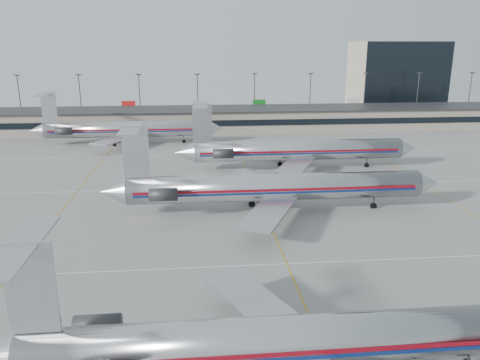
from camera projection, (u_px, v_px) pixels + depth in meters
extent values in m
plane|color=gray|center=(308.00, 312.00, 42.90)|extent=(260.00, 260.00, 0.00)
cube|color=silver|center=(287.00, 264.00, 52.47)|extent=(160.00, 0.15, 0.02)
cube|color=gray|center=(230.00, 119.00, 135.84)|extent=(160.00, 16.00, 6.00)
cube|color=black|center=(232.00, 123.00, 128.03)|extent=(160.00, 0.20, 1.60)
cube|color=#2D2D30|center=(230.00, 109.00, 134.98)|extent=(162.00, 17.00, 0.30)
cylinder|color=#38383D|center=(20.00, 101.00, 142.28)|extent=(0.30, 0.30, 15.00)
cube|color=#2D2D30|center=(17.00, 75.00, 140.18)|extent=(1.60, 0.40, 0.35)
cylinder|color=#38383D|center=(81.00, 100.00, 143.91)|extent=(0.30, 0.30, 15.00)
cube|color=#2D2D30|center=(78.00, 75.00, 141.81)|extent=(1.60, 0.40, 0.35)
cylinder|color=#38383D|center=(140.00, 99.00, 145.54)|extent=(0.30, 0.30, 15.00)
cube|color=#2D2D30|center=(138.00, 74.00, 143.44)|extent=(1.60, 0.40, 0.35)
cylinder|color=#38383D|center=(198.00, 99.00, 147.18)|extent=(0.30, 0.30, 15.00)
cube|color=#2D2D30|center=(197.00, 74.00, 145.08)|extent=(1.60, 0.40, 0.35)
cylinder|color=#38383D|center=(254.00, 98.00, 148.81)|extent=(0.30, 0.30, 15.00)
cube|color=#2D2D30|center=(255.00, 74.00, 146.71)|extent=(1.60, 0.40, 0.35)
cylinder|color=#38383D|center=(310.00, 98.00, 150.44)|extent=(0.30, 0.30, 15.00)
cube|color=#2D2D30|center=(311.00, 74.00, 148.34)|extent=(1.60, 0.40, 0.35)
cylinder|color=#38383D|center=(364.00, 97.00, 152.07)|extent=(0.30, 0.30, 15.00)
cube|color=#2D2D30|center=(366.00, 73.00, 149.97)|extent=(1.60, 0.40, 0.35)
cylinder|color=#38383D|center=(417.00, 97.00, 153.71)|extent=(0.30, 0.30, 15.00)
cube|color=#2D2D30|center=(420.00, 73.00, 151.61)|extent=(1.60, 0.40, 0.35)
cylinder|color=#38383D|center=(469.00, 96.00, 155.34)|extent=(0.30, 0.30, 15.00)
cube|color=#2D2D30|center=(472.00, 73.00, 153.24)|extent=(1.60, 0.40, 0.35)
cube|color=tan|center=(396.00, 78.00, 167.54)|extent=(30.00, 20.00, 25.00)
cylinder|color=silver|center=(295.00, 340.00, 33.39)|extent=(38.18, 3.53, 3.53)
cube|color=maroon|center=(301.00, 354.00, 31.65)|extent=(36.27, 0.05, 0.33)
cube|color=navy|center=(301.00, 358.00, 31.76)|extent=(36.27, 0.05, 0.27)
cube|color=#B9B8BE|center=(257.00, 304.00, 39.88)|extent=(8.88, 12.94, 0.31)
cube|color=#B9B8BE|center=(31.00, 289.00, 30.41)|extent=(3.25, 0.24, 6.49)
cube|color=#B9B8BE|center=(20.00, 245.00, 29.54)|extent=(2.29, 10.02, 0.17)
cylinder|color=#2D2D30|center=(98.00, 325.00, 34.62)|extent=(3.44, 1.62, 1.62)
cylinder|color=#2D2D30|center=(468.00, 359.00, 35.31)|extent=(0.19, 0.19, 1.57)
cylinder|color=#2D2D30|center=(251.00, 353.00, 36.03)|extent=(0.19, 0.19, 1.57)
cylinder|color=silver|center=(276.00, 187.00, 68.06)|extent=(42.74, 3.95, 3.95)
cone|color=silver|center=(428.00, 183.00, 70.15)|extent=(3.42, 3.95, 3.95)
cone|color=#B9B8BE|center=(113.00, 192.00, 65.95)|extent=(3.85, 3.95, 3.95)
cube|color=maroon|center=(278.00, 190.00, 66.12)|extent=(40.61, 0.05, 0.37)
cube|color=navy|center=(278.00, 193.00, 66.23)|extent=(40.61, 0.05, 0.30)
cube|color=#B9B8BE|center=(255.00, 180.00, 75.32)|extent=(9.94, 14.49, 0.34)
cube|color=#B9B8BE|center=(269.00, 212.00, 61.00)|extent=(9.94, 14.49, 0.34)
cube|color=#B9B8BE|center=(136.00, 152.00, 64.72)|extent=(3.63, 0.27, 7.27)
cube|color=#B9B8BE|center=(132.00, 128.00, 63.74)|extent=(2.56, 11.22, 0.19)
cylinder|color=#2D2D30|center=(166.00, 182.00, 69.43)|extent=(3.85, 1.82, 1.82)
cylinder|color=#2D2D30|center=(163.00, 195.00, 63.60)|extent=(3.85, 1.82, 1.82)
cylinder|color=#2D2D30|center=(374.00, 203.00, 70.21)|extent=(0.21, 0.21, 1.76)
cylinder|color=#2D2D30|center=(256.00, 212.00, 66.11)|extent=(0.21, 0.21, 1.76)
cylinder|color=#2D2D30|center=(252.00, 201.00, 71.01)|extent=(0.21, 0.21, 1.76)
cylinder|color=black|center=(373.00, 206.00, 70.35)|extent=(0.96, 0.32, 0.96)
cylinder|color=silver|center=(299.00, 150.00, 92.03)|extent=(40.98, 3.99, 3.99)
cone|color=silver|center=(407.00, 148.00, 94.05)|extent=(3.45, 3.99, 3.99)
cone|color=#B9B8BE|center=(184.00, 153.00, 90.00)|extent=(3.88, 3.99, 3.99)
cube|color=maroon|center=(301.00, 152.00, 90.07)|extent=(38.93, 0.05, 0.38)
cube|color=navy|center=(301.00, 154.00, 90.19)|extent=(38.93, 0.05, 0.30)
cube|color=#B9B8BE|center=(281.00, 148.00, 99.36)|extent=(10.03, 14.62, 0.35)
cube|color=#B9B8BE|center=(296.00, 165.00, 84.91)|extent=(10.03, 14.62, 0.35)
cube|color=#B9B8BE|center=(202.00, 123.00, 88.76)|extent=(3.67, 0.27, 7.33)
cube|color=#B9B8BE|center=(200.00, 105.00, 87.77)|extent=(2.59, 11.32, 0.19)
cylinder|color=#2D2D30|center=(221.00, 147.00, 93.52)|extent=(3.88, 1.83, 1.83)
cylinder|color=#2D2D30|center=(223.00, 154.00, 87.63)|extent=(3.88, 1.83, 1.83)
cylinder|color=#2D2D30|center=(367.00, 163.00, 94.10)|extent=(0.22, 0.22, 1.78)
cylinder|color=#2D2D30|center=(285.00, 168.00, 90.06)|extent=(0.22, 0.22, 1.78)
cylinder|color=#2D2D30|center=(280.00, 162.00, 95.01)|extent=(0.22, 0.22, 1.78)
cylinder|color=black|center=(367.00, 165.00, 94.24)|extent=(0.97, 0.32, 0.97)
cylinder|color=silver|center=(128.00, 129.00, 115.55)|extent=(39.86, 3.88, 3.88)
cone|color=silver|center=(215.00, 128.00, 117.51)|extent=(3.36, 3.88, 3.88)
cone|color=#B9B8BE|center=(37.00, 131.00, 113.57)|extent=(3.78, 3.88, 3.88)
cube|color=maroon|center=(127.00, 130.00, 113.64)|extent=(37.87, 0.05, 0.37)
cube|color=navy|center=(127.00, 132.00, 113.76)|extent=(37.87, 0.05, 0.29)
cube|color=#B9B8BE|center=(124.00, 129.00, 122.68)|extent=(9.76, 14.22, 0.34)
cube|color=#B9B8BE|center=(115.00, 139.00, 108.63)|extent=(9.76, 14.22, 0.34)
cube|color=#B9B8BE|center=(49.00, 108.00, 112.37)|extent=(3.57, 0.26, 7.13)
cube|color=#B9B8BE|center=(46.00, 94.00, 111.41)|extent=(2.52, 11.02, 0.19)
cylinder|color=#2D2D30|center=(70.00, 127.00, 117.00)|extent=(3.78, 1.78, 1.78)
cylinder|color=#2D2D30|center=(64.00, 131.00, 111.27)|extent=(3.78, 1.78, 1.78)
cylinder|color=#2D2D30|center=(184.00, 140.00, 117.57)|extent=(0.21, 0.21, 1.73)
cylinder|color=#2D2D30|center=(114.00, 143.00, 113.63)|extent=(0.21, 0.21, 1.73)
cylinder|color=#2D2D30|center=(118.00, 139.00, 118.45)|extent=(0.21, 0.21, 1.73)
cylinder|color=black|center=(184.00, 141.00, 117.70)|extent=(0.94, 0.31, 0.94)
cube|color=#2D2D30|center=(409.00, 350.00, 35.24)|extent=(3.45, 1.48, 1.18)
cylinder|color=black|center=(413.00, 359.00, 36.12)|extent=(0.46, 0.15, 0.46)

